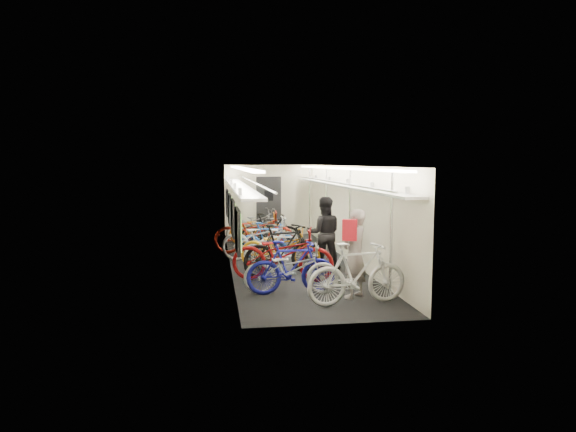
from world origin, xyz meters
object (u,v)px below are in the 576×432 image
object	(u,v)px
passenger_mid	(324,233)
backpack	(350,230)
bicycle_1	(291,267)
bicycle_0	(291,269)
passenger_near	(355,254)

from	to	relation	value
passenger_mid	backpack	bearing A→B (deg)	93.90
passenger_mid	bicycle_1	bearing A→B (deg)	69.12
bicycle_1	backpack	distance (m)	1.36
bicycle_0	passenger_mid	xyz separation A→B (m)	(1.09, 2.11, 0.38)
bicycle_1	passenger_mid	distance (m)	2.39
passenger_mid	backpack	world-z (taller)	passenger_mid
bicycle_1	backpack	world-z (taller)	backpack
backpack	passenger_near	bearing A→B (deg)	67.78
passenger_mid	bicycle_0	bearing A→B (deg)	69.08
bicycle_1	backpack	bearing A→B (deg)	-123.61
passenger_near	backpack	world-z (taller)	passenger_near
passenger_near	backpack	bearing A→B (deg)	8.01
passenger_near	backpack	distance (m)	0.51
passenger_near	passenger_mid	bearing A→B (deg)	-130.00
bicycle_1	passenger_mid	world-z (taller)	passenger_mid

